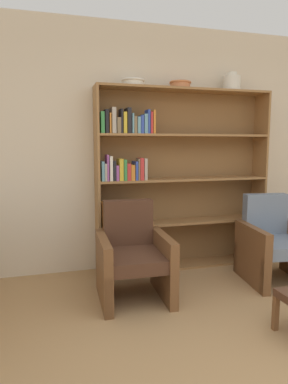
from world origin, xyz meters
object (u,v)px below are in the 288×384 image
object	(u,v)px
bookshelf	(167,181)
bowl_slate	(133,82)
armchair_leather	(133,257)
vase_tall	(232,83)
bowl_cream	(180,84)
armchair_cushioned	(274,244)

from	to	relation	value
bookshelf	bowl_slate	bearing A→B (deg)	-177.11
bookshelf	armchair_leather	bearing A→B (deg)	-130.51
bookshelf	vase_tall	distance (m)	1.35
vase_tall	bowl_cream	bearing A→B (deg)	180.00
armchair_cushioned	bookshelf	bearing A→B (deg)	-27.81
vase_tall	armchair_leather	size ratio (longest dim) A/B	0.23
bowl_cream	armchair_cushioned	world-z (taller)	bowl_cream
vase_tall	armchair_cushioned	world-z (taller)	vase_tall
armchair_cushioned	bowl_cream	bearing A→B (deg)	-31.05
bowl_slate	armchair_cushioned	size ratio (longest dim) A/B	0.28
vase_tall	armchair_leather	world-z (taller)	vase_tall
bowl_slate	bowl_cream	distance (m)	0.54
bowl_slate	bookshelf	bearing A→B (deg)	2.89
bowl_slate	armchair_cushioned	bearing A→B (deg)	-25.36
bowl_cream	armchair_leather	bearing A→B (deg)	-137.41
vase_tall	armchair_cushioned	size ratio (longest dim) A/B	0.23
bowl_cream	armchair_cushioned	size ratio (longest dim) A/B	0.28
bowl_cream	vase_tall	world-z (taller)	vase_tall
bowl_slate	vase_tall	world-z (taller)	vase_tall
vase_tall	armchair_cushioned	bearing A→B (deg)	-73.09
armchair_cushioned	vase_tall	bearing A→B (deg)	-66.21
bookshelf	vase_tall	size ratio (longest dim) A/B	9.80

